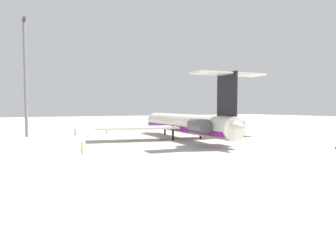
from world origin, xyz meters
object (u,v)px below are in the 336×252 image
(ground_crew_near_nose, at_px, (82,146))
(safety_cone_nose, at_px, (336,147))
(light_mast, at_px, (25,73))
(ground_crew_near_tail, at_px, (106,129))
(main_jetliner, at_px, (187,124))
(ground_crew_portside, at_px, (75,131))

(ground_crew_near_nose, relative_size, safety_cone_nose, 3.10)
(safety_cone_nose, xyz_separation_m, light_mast, (47.10, 42.96, 14.41))
(ground_crew_near_nose, xyz_separation_m, ground_crew_near_tail, (33.58, -13.80, -0.04))
(safety_cone_nose, bearing_deg, main_jetliner, 29.28)
(light_mast, bearing_deg, ground_crew_near_tail, -87.34)
(ground_crew_near_tail, distance_m, safety_cone_nose, 53.56)
(ground_crew_near_nose, relative_size, light_mast, 0.06)
(main_jetliner, bearing_deg, ground_crew_portside, 47.26)
(ground_crew_near_tail, relative_size, ground_crew_portside, 0.93)
(safety_cone_nose, bearing_deg, ground_crew_near_nose, 69.02)
(ground_crew_near_tail, bearing_deg, safety_cone_nose, 48.00)
(ground_crew_portside, height_order, safety_cone_nose, ground_crew_portside)
(main_jetliner, relative_size, light_mast, 1.60)
(safety_cone_nose, relative_size, light_mast, 0.02)
(ground_crew_portside, bearing_deg, safety_cone_nose, 56.71)
(main_jetliner, distance_m, ground_crew_near_nose, 26.02)
(main_jetliner, height_order, safety_cone_nose, main_jetliner)
(safety_cone_nose, bearing_deg, ground_crew_portside, 35.34)
(ground_crew_near_nose, height_order, ground_crew_near_tail, ground_crew_near_nose)
(main_jetliner, distance_m, light_mast, 38.96)
(main_jetliner, height_order, ground_crew_portside, main_jetliner)
(main_jetliner, distance_m, safety_cone_nose, 27.89)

